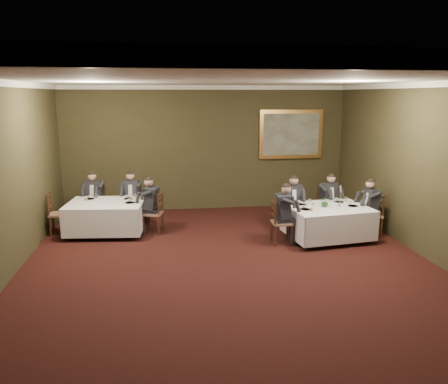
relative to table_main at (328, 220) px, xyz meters
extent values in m
plane|color=black|center=(-2.45, -1.82, -0.45)|extent=(10.00, 10.00, 0.00)
cube|color=silver|center=(-2.45, -1.82, 3.05)|extent=(8.00, 10.00, 0.10)
cube|color=#37331B|center=(-2.45, 3.18, 1.30)|extent=(8.00, 0.10, 3.50)
cube|color=#37331B|center=(-2.45, -6.82, 1.30)|extent=(8.00, 0.10, 3.50)
cube|color=#37331B|center=(1.55, -1.82, 1.30)|extent=(0.10, 10.00, 3.50)
cube|color=white|center=(-2.45, 3.13, 2.99)|extent=(8.00, 0.10, 0.12)
cube|color=white|center=(-2.45, -6.77, 2.99)|extent=(8.00, 0.10, 0.12)
cube|color=black|center=(0.00, 0.00, 0.28)|extent=(1.86, 1.49, 0.04)
cube|color=white|center=(0.00, 0.00, 0.31)|extent=(1.93, 1.56, 0.02)
cube|color=white|center=(0.00, 0.00, -0.02)|extent=(1.95, 1.58, 0.65)
cube|color=black|center=(-5.05, 1.15, 0.28)|extent=(1.81, 1.43, 0.04)
cube|color=white|center=(-5.05, 1.15, 0.31)|extent=(1.87, 1.50, 0.02)
cube|color=white|center=(-5.05, 1.15, -0.02)|extent=(1.90, 1.52, 0.65)
cube|color=brown|center=(-0.59, 0.85, 0.04)|extent=(0.46, 0.44, 0.05)
cube|color=black|center=(-0.60, 1.04, 0.28)|extent=(0.38, 0.05, 0.54)
cube|color=black|center=(-0.59, 0.85, 0.41)|extent=(0.43, 0.33, 0.55)
sphere|color=tan|center=(-0.59, 0.85, 0.79)|extent=(0.22, 0.22, 0.21)
cube|color=brown|center=(0.37, 0.97, 0.04)|extent=(0.55, 0.54, 0.05)
cube|color=black|center=(0.31, 1.15, 0.28)|extent=(0.37, 0.15, 0.54)
cube|color=black|center=(0.37, 0.97, 0.41)|extent=(0.50, 0.43, 0.55)
sphere|color=tan|center=(0.37, 0.97, 0.79)|extent=(0.27, 0.27, 0.21)
cube|color=brown|center=(-1.12, -0.14, 0.04)|extent=(0.44, 0.46, 0.05)
cube|color=black|center=(-1.31, -0.13, 0.28)|extent=(0.04, 0.38, 0.54)
cube|color=black|center=(-1.12, -0.14, 0.41)|extent=(0.33, 0.43, 0.55)
sphere|color=tan|center=(-1.12, -0.14, 0.79)|extent=(0.22, 0.22, 0.21)
cube|color=brown|center=(1.12, 0.14, 0.04)|extent=(0.42, 0.44, 0.05)
cube|color=black|center=(1.31, 0.14, 0.28)|extent=(0.03, 0.38, 0.54)
cube|color=black|center=(1.12, 0.14, 0.41)|extent=(0.31, 0.42, 0.55)
sphere|color=tan|center=(1.12, 0.14, 0.79)|extent=(0.21, 0.21, 0.21)
cube|color=brown|center=(-5.44, 2.09, 0.04)|extent=(0.54, 0.53, 0.05)
cube|color=black|center=(-5.38, 2.27, 0.28)|extent=(0.37, 0.14, 0.54)
cube|color=black|center=(-5.44, 2.09, 0.41)|extent=(0.49, 0.42, 0.55)
sphere|color=tan|center=(-5.44, 2.09, 0.79)|extent=(0.26, 0.26, 0.21)
cube|color=brown|center=(-4.49, 1.99, 0.04)|extent=(0.52, 0.50, 0.05)
cube|color=black|center=(-4.45, 2.18, 0.28)|extent=(0.38, 0.11, 0.54)
cube|color=black|center=(-4.49, 1.99, 0.41)|extent=(0.48, 0.39, 0.55)
sphere|color=tan|center=(-4.49, 1.99, 0.79)|extent=(0.25, 0.25, 0.21)
cube|color=brown|center=(-3.95, 1.04, 0.04)|extent=(0.52, 0.54, 0.05)
cube|color=black|center=(-3.77, 0.99, 0.28)|extent=(0.13, 0.37, 0.54)
cube|color=black|center=(-3.95, 1.04, 0.41)|extent=(0.41, 0.49, 0.55)
sphere|color=tan|center=(-3.95, 1.04, 0.79)|extent=(0.26, 0.26, 0.21)
cube|color=brown|center=(-6.16, 1.26, 0.04)|extent=(0.44, 0.46, 0.05)
cube|color=black|center=(-6.35, 1.25, 0.28)|extent=(0.05, 0.38, 0.54)
imported|color=#2D5926|center=(-0.07, 0.02, 0.45)|extent=(0.28, 0.26, 0.27)
cylinder|color=#C2893B|center=(0.28, 0.03, 0.33)|extent=(0.07, 0.07, 0.02)
cylinder|color=#C2893B|center=(0.28, 0.03, 0.50)|extent=(0.02, 0.02, 0.33)
cylinder|color=white|center=(0.28, 0.03, 0.74)|extent=(0.02, 0.02, 0.15)
cylinder|color=white|center=(-0.53, 0.31, 0.32)|extent=(0.25, 0.25, 0.01)
cylinder|color=white|center=(-0.53, 0.46, 0.35)|extent=(0.08, 0.08, 0.05)
cylinder|color=white|center=(-0.36, 0.31, 0.39)|extent=(0.06, 0.06, 0.14)
cylinder|color=white|center=(-5.49, 1.56, 0.32)|extent=(0.25, 0.25, 0.01)
cylinder|color=white|center=(-5.49, 1.71, 0.35)|extent=(0.08, 0.08, 0.05)
cylinder|color=white|center=(-5.32, 1.56, 0.39)|extent=(0.06, 0.06, 0.14)
cube|color=gold|center=(0.00, 3.12, 1.68)|extent=(1.85, 0.08, 1.40)
cube|color=#4C5136|center=(0.00, 3.07, 1.68)|extent=(1.63, 0.01, 1.18)
camera|label=1|loc=(-3.67, -9.13, 2.80)|focal=35.00mm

